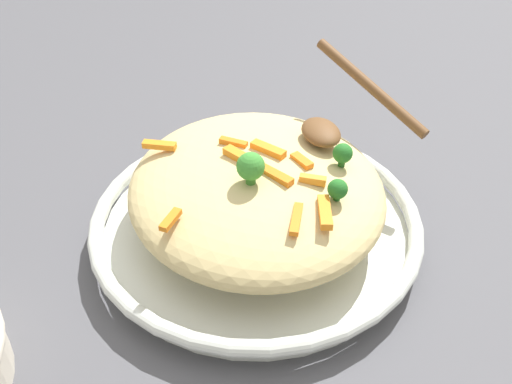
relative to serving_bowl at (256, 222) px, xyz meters
name	(u,v)px	position (x,y,z in m)	size (l,w,h in m)	color
ground_plane	(256,235)	(0.00, 0.00, -0.02)	(2.40, 2.40, 0.00)	#4C4C51
serving_bowl	(256,222)	(0.00, 0.00, 0.00)	(0.36, 0.36, 0.04)	silver
pasta_mound	(256,188)	(0.00, 0.00, 0.05)	(0.29, 0.27, 0.07)	#D1BA7A
carrot_piece_0	(159,145)	(-0.06, -0.09, 0.08)	(0.04, 0.01, 0.01)	orange
carrot_piece_1	(274,175)	(0.03, 0.01, 0.08)	(0.04, 0.01, 0.01)	orange
carrot_piece_2	(268,150)	(-0.01, 0.02, 0.09)	(0.04, 0.01, 0.01)	orange
carrot_piece_3	(296,219)	(0.09, 0.01, 0.08)	(0.04, 0.01, 0.01)	orange
carrot_piece_4	(302,161)	(0.01, 0.04, 0.08)	(0.03, 0.01, 0.01)	orange
carrot_piece_5	(171,220)	(0.06, -0.10, 0.08)	(0.03, 0.01, 0.01)	orange
carrot_piece_6	(233,143)	(-0.04, -0.02, 0.09)	(0.03, 0.01, 0.01)	orange
carrot_piece_7	(313,180)	(0.05, 0.04, 0.08)	(0.03, 0.01, 0.01)	orange
carrot_piece_8	(238,155)	(-0.01, -0.02, 0.09)	(0.03, 0.01, 0.01)	orange
carrot_piece_9	(325,212)	(0.09, 0.04, 0.08)	(0.04, 0.01, 0.01)	orange
broccoli_floret_0	(338,189)	(0.07, 0.06, 0.09)	(0.02, 0.02, 0.02)	#205B1C
broccoli_floret_1	(343,154)	(0.02, 0.08, 0.09)	(0.02, 0.02, 0.03)	#205B1C
broccoli_floret_2	(251,167)	(0.03, -0.01, 0.10)	(0.03, 0.03, 0.03)	#377928
serving_spoon	(340,115)	(-0.04, 0.10, 0.10)	(0.15, 0.13, 0.07)	brown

